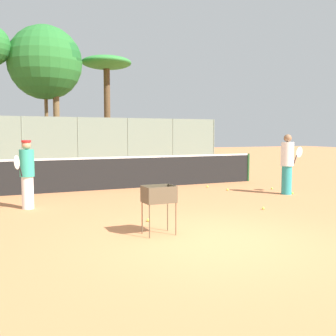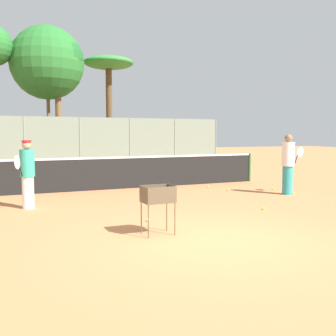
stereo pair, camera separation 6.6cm
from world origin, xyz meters
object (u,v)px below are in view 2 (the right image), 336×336
(parked_car, at_px, (38,151))
(ball_cart, at_px, (158,198))
(player_white_outfit, at_px, (288,164))
(player_red_cap, at_px, (27,173))
(tennis_net, at_px, (107,173))

(parked_car, bearing_deg, ball_cart, -90.42)
(ball_cart, xyz_separation_m, parked_car, (0.16, 21.74, 0.00))
(player_white_outfit, distance_m, player_red_cap, 7.36)
(tennis_net, xyz_separation_m, player_red_cap, (-2.62, -2.40, 0.31))
(player_white_outfit, height_order, parked_car, player_white_outfit)
(player_red_cap, distance_m, parked_car, 18.29)
(player_white_outfit, relative_size, player_red_cap, 1.08)
(tennis_net, distance_m, parked_car, 15.77)
(player_white_outfit, xyz_separation_m, parked_car, (-5.22, 18.97, -0.27))
(player_white_outfit, relative_size, parked_car, 0.43)
(player_red_cap, xyz_separation_m, parked_car, (2.10, 18.17, -0.20))
(ball_cart, bearing_deg, player_white_outfit, 27.29)
(player_white_outfit, distance_m, parked_car, 19.68)
(player_red_cap, bearing_deg, parked_car, -158.26)
(player_red_cap, bearing_deg, player_white_outfit, 112.08)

